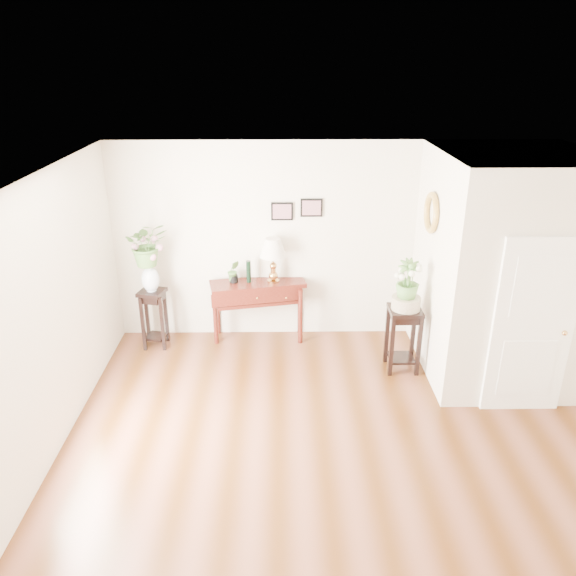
{
  "coord_description": "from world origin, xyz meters",
  "views": [
    {
      "loc": [
        -0.67,
        -4.7,
        3.85
      ],
      "look_at": [
        -0.59,
        1.3,
        1.32
      ],
      "focal_mm": 35.0,
      "sensor_mm": 36.0,
      "label": 1
    }
  ],
  "objects_px": {
    "console_table": "(258,310)",
    "plant_stand_a": "(154,318)",
    "table_lamp": "(273,258)",
    "plant_stand_b": "(403,339)"
  },
  "relations": [
    {
      "from": "console_table",
      "to": "table_lamp",
      "type": "bearing_deg",
      "value": -11.37
    },
    {
      "from": "console_table",
      "to": "table_lamp",
      "type": "distance_m",
      "value": 0.82
    },
    {
      "from": "table_lamp",
      "to": "plant_stand_b",
      "type": "distance_m",
      "value": 2.05
    },
    {
      "from": "table_lamp",
      "to": "plant_stand_b",
      "type": "height_order",
      "value": "table_lamp"
    },
    {
      "from": "plant_stand_a",
      "to": "plant_stand_b",
      "type": "xyz_separation_m",
      "value": [
        3.34,
        -0.67,
        0.01
      ]
    },
    {
      "from": "table_lamp",
      "to": "plant_stand_a",
      "type": "bearing_deg",
      "value": -172.9
    },
    {
      "from": "table_lamp",
      "to": "plant_stand_a",
      "type": "distance_m",
      "value": 1.86
    },
    {
      "from": "console_table",
      "to": "plant_stand_a",
      "type": "relative_size",
      "value": 1.56
    },
    {
      "from": "table_lamp",
      "to": "plant_stand_b",
      "type": "bearing_deg",
      "value": -27.63
    },
    {
      "from": "console_table",
      "to": "plant_stand_a",
      "type": "distance_m",
      "value": 1.46
    }
  ]
}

